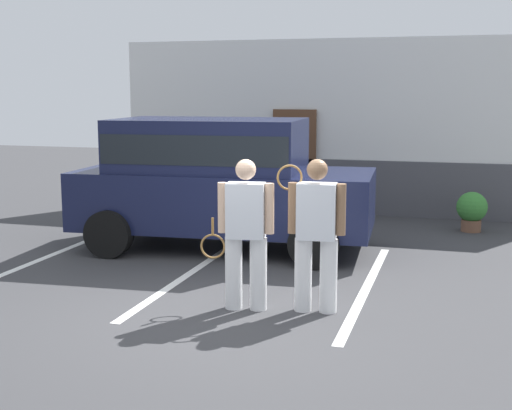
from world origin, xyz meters
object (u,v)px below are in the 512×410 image
Objects in this scene: parked_suv at (218,177)px; potted_plant_by_porch at (472,210)px; tennis_player_man at (245,233)px; tennis_player_woman at (316,233)px.

parked_suv reaches higher than potted_plant_by_porch.
potted_plant_by_porch is (2.54, 5.39, -0.50)m from tennis_player_man.
parked_suv is at bearing -56.88° from tennis_player_woman.
tennis_player_woman is (0.79, 0.14, 0.02)m from tennis_player_man.
potted_plant_by_porch is at bearing 29.18° from parked_suv.
tennis_player_woman is (2.13, -2.73, -0.23)m from parked_suv.
parked_suv reaches higher than tennis_player_woman.
tennis_player_woman is at bearing -108.41° from potted_plant_by_porch.
tennis_player_man is 2.44× the size of potted_plant_by_porch.
tennis_player_man is at bearing -115.19° from potted_plant_by_porch.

